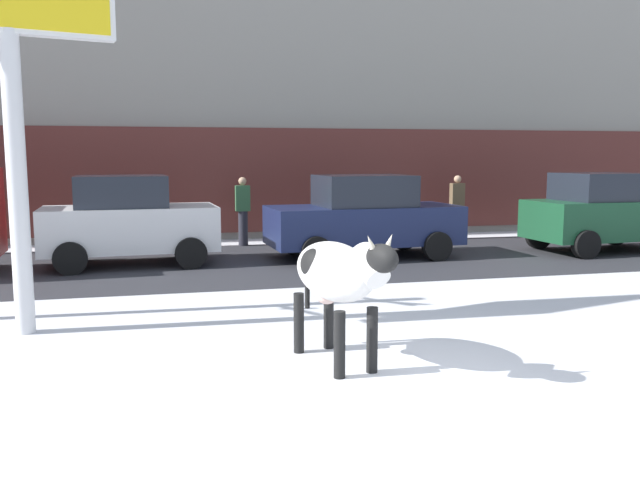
# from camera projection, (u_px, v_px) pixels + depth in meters

# --- Properties ---
(ground_plane) EXTENTS (120.00, 120.00, 0.00)m
(ground_plane) POSITION_uv_depth(u_px,v_px,m) (433.00, 398.00, 6.15)
(ground_plane) COLOR white
(road_strip) EXTENTS (60.00, 5.60, 0.01)m
(road_strip) POSITION_uv_depth(u_px,v_px,m) (282.00, 262.00, 14.02)
(road_strip) COLOR #333338
(road_strip) RESTS_ON ground
(building_facade) EXTENTS (44.00, 6.10, 13.00)m
(building_facade) POSITION_uv_depth(u_px,v_px,m) (241.00, 16.00, 19.93)
(building_facade) COLOR gray
(building_facade) RESTS_ON ground
(cow_holstein) EXTENTS (0.91, 1.94, 1.54)m
(cow_holstein) POSITION_uv_depth(u_px,v_px,m) (335.00, 274.00, 7.05)
(cow_holstein) COLOR silver
(cow_holstein) RESTS_ON ground
(car_white_hatchback) EXTENTS (3.60, 2.10, 1.86)m
(car_white_hatchback) POSITION_uv_depth(u_px,v_px,m) (129.00, 221.00, 13.49)
(car_white_hatchback) COLOR white
(car_white_hatchback) RESTS_ON ground
(car_navy_sedan) EXTENTS (4.30, 2.19, 1.84)m
(car_navy_sedan) POSITION_uv_depth(u_px,v_px,m) (364.00, 217.00, 14.46)
(car_navy_sedan) COLOR #19234C
(car_navy_sedan) RESTS_ON ground
(car_darkgreen_hatchback) EXTENTS (3.60, 2.10, 1.86)m
(car_darkgreen_hatchback) POSITION_uv_depth(u_px,v_px,m) (602.00, 213.00, 15.41)
(car_darkgreen_hatchback) COLOR #194C2D
(car_darkgreen_hatchback) RESTS_ON ground
(pedestrian_near_billboard) EXTENTS (0.36, 0.24, 1.73)m
(pedestrian_near_billboard) POSITION_uv_depth(u_px,v_px,m) (457.00, 207.00, 17.73)
(pedestrian_near_billboard) COLOR #282833
(pedestrian_near_billboard) RESTS_ON ground
(pedestrian_by_cars) EXTENTS (0.36, 0.24, 1.73)m
(pedestrian_by_cars) POSITION_uv_depth(u_px,v_px,m) (243.00, 211.00, 16.40)
(pedestrian_by_cars) COLOR #282833
(pedestrian_by_cars) RESTS_ON ground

